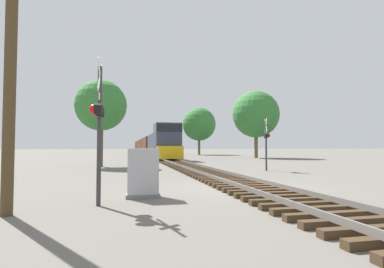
{
  "coord_description": "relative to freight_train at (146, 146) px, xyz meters",
  "views": [
    {
      "loc": [
        -4.63,
        -10.98,
        1.61
      ],
      "look_at": [
        -0.07,
        9.57,
        2.51
      ],
      "focal_mm": 28.0,
      "sensor_mm": 36.0,
      "label": 1
    }
  ],
  "objects": [
    {
      "name": "ground_plane",
      "position": [
        0.0,
        -60.17,
        -1.79
      ],
      "size": [
        400.0,
        400.0,
        0.0
      ],
      "primitive_type": "plane",
      "color": "#666059"
    },
    {
      "name": "rail_track_bed",
      "position": [
        0.0,
        -60.17,
        -1.65
      ],
      "size": [
        2.6,
        160.0,
        0.31
      ],
      "color": "#42301E",
      "rests_on": "ground"
    },
    {
      "name": "freight_train",
      "position": [
        0.0,
        0.0,
        0.0
      ],
      "size": [
        2.89,
        81.98,
        4.25
      ],
      "color": "#33384C",
      "rests_on": "ground"
    },
    {
      "name": "crossing_signal_near",
      "position": [
        -5.37,
        -62.58,
        0.64
      ],
      "size": [
        0.34,
        1.0,
        4.0
      ],
      "rotation": [
        0.0,
        0.0,
        -1.59
      ],
      "color": "#333333",
      "rests_on": "ground"
    },
    {
      "name": "crossing_signal_far",
      "position": [
        4.59,
        -52.68,
        0.4
      ],
      "size": [
        0.58,
        1.01,
        3.51
      ],
      "rotation": [
        0.0,
        0.0,
        1.25
      ],
      "color": "#333333",
      "rests_on": "ground"
    },
    {
      "name": "relay_cabinet",
      "position": [
        -4.09,
        -61.49,
        -1.02
      ],
      "size": [
        1.06,
        0.58,
        1.56
      ],
      "color": "slate",
      "rests_on": "ground"
    },
    {
      "name": "utility_pole",
      "position": [
        -7.33,
        -63.35,
        2.54
      ],
      "size": [
        1.8,
        0.27,
        8.36
      ],
      "color": "#4C3A23",
      "rests_on": "ground"
    },
    {
      "name": "tree_far_right",
      "position": [
        -6.62,
        -46.05,
        3.15
      ],
      "size": [
        4.12,
        4.12,
        7.03
      ],
      "color": "brown",
      "rests_on": "ground"
    },
    {
      "name": "tree_mid_background",
      "position": [
        13.82,
        -30.85,
        4.53
      ],
      "size": [
        6.76,
        6.76,
        9.71
      ],
      "color": "brown",
      "rests_on": "ground"
    },
    {
      "name": "tree_deep_background",
      "position": [
        9.84,
        -12.47,
        4.39
      ],
      "size": [
        6.73,
        6.73,
        9.56
      ],
      "color": "brown",
      "rests_on": "ground"
    }
  ]
}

